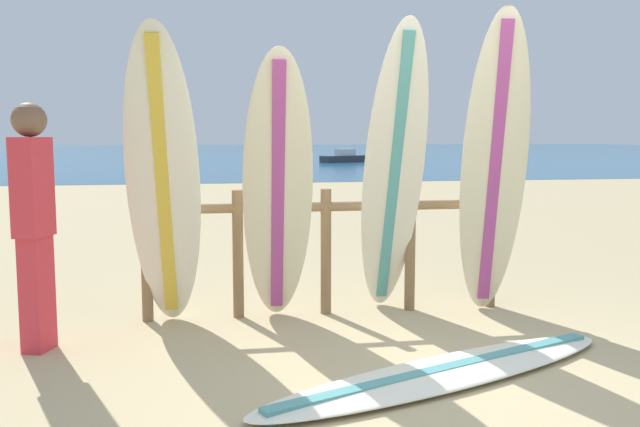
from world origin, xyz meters
The scene contains 10 objects.
ground_plane centered at (0.00, 0.00, 0.00)m, with size 120.00×120.00×0.00m, color tan.
ocean_water centered at (0.00, 58.00, 0.00)m, with size 120.00×80.00×0.01m, color #1E5984.
surfboard_rack centered at (-0.35, 1.91, 0.66)m, with size 3.07×0.09×1.07m.
surfboard_leaning_far_left centered at (-1.67, 1.61, 1.17)m, with size 0.64×0.79×2.35m.
surfboard_leaning_left centered at (-0.80, 1.55, 1.08)m, with size 0.60×0.93×2.16m.
surfboard_leaning_center_left centered at (0.16, 1.65, 1.20)m, with size 0.54×1.04×2.40m.
surfboard_leaning_center centered at (0.99, 1.56, 1.26)m, with size 0.64×0.76×2.51m.
surfboard_lying_on_sand centered at (0.12, 0.21, 0.04)m, with size 2.82×1.61×0.08m.
beachgoer_standing centered at (-2.54, 1.24, 0.96)m, with size 0.26×0.32×1.74m.
small_boat_offshore centered at (6.38, 33.87, 0.26)m, with size 3.03×2.12×0.71m.
Camera 1 is at (-1.37, -3.84, 1.53)m, focal length 39.15 mm.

